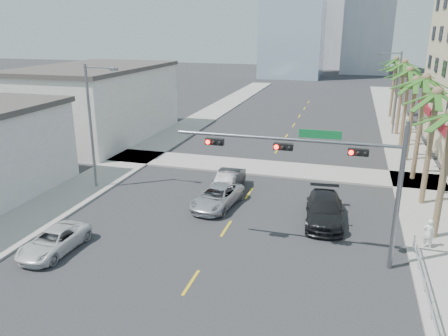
% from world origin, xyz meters
% --- Properties ---
extents(sidewalk_right, '(4.00, 120.00, 0.15)m').
position_xyz_m(sidewalk_right, '(12.00, 20.00, 0.07)').
color(sidewalk_right, gray).
rests_on(sidewalk_right, ground).
extents(sidewalk_left, '(4.00, 120.00, 0.15)m').
position_xyz_m(sidewalk_left, '(-12.00, 20.00, 0.07)').
color(sidewalk_left, gray).
rests_on(sidewalk_left, ground).
extents(sidewalk_cross, '(80.00, 4.00, 0.15)m').
position_xyz_m(sidewalk_cross, '(0.00, 22.00, 0.07)').
color(sidewalk_cross, gray).
rests_on(sidewalk_cross, ground).
extents(building_left_far, '(11.00, 18.00, 7.20)m').
position_xyz_m(building_left_far, '(-19.50, 28.00, 3.60)').
color(building_left_far, beige).
rests_on(building_left_far, ground).
extents(traffic_signal_mast, '(11.12, 0.54, 7.20)m').
position_xyz_m(traffic_signal_mast, '(5.78, 7.95, 5.06)').
color(traffic_signal_mast, slate).
rests_on(traffic_signal_mast, ground).
extents(palm_tree_1, '(4.80, 4.80, 8.16)m').
position_xyz_m(palm_tree_1, '(11.60, 17.20, 7.43)').
color(palm_tree_1, brown).
rests_on(palm_tree_1, ground).
extents(palm_tree_2, '(4.80, 4.80, 8.52)m').
position_xyz_m(palm_tree_2, '(11.60, 22.40, 7.78)').
color(palm_tree_2, brown).
rests_on(palm_tree_2, ground).
extents(palm_tree_3, '(4.80, 4.80, 7.80)m').
position_xyz_m(palm_tree_3, '(11.60, 27.60, 7.08)').
color(palm_tree_3, brown).
rests_on(palm_tree_3, ground).
extents(palm_tree_4, '(4.80, 4.80, 8.16)m').
position_xyz_m(palm_tree_4, '(11.60, 32.80, 7.43)').
color(palm_tree_4, brown).
rests_on(palm_tree_4, ground).
extents(palm_tree_5, '(4.80, 4.80, 8.52)m').
position_xyz_m(palm_tree_5, '(11.60, 38.00, 7.78)').
color(palm_tree_5, brown).
rests_on(palm_tree_5, ground).
extents(palm_tree_6, '(4.80, 4.80, 7.80)m').
position_xyz_m(palm_tree_6, '(11.60, 43.20, 7.08)').
color(palm_tree_6, brown).
rests_on(palm_tree_6, ground).
extents(palm_tree_7, '(4.80, 4.80, 8.16)m').
position_xyz_m(palm_tree_7, '(11.60, 48.40, 7.43)').
color(palm_tree_7, brown).
rests_on(palm_tree_7, ground).
extents(streetlight_left, '(2.55, 0.25, 9.00)m').
position_xyz_m(streetlight_left, '(-11.00, 14.00, 5.06)').
color(streetlight_left, slate).
rests_on(streetlight_left, ground).
extents(streetlight_right, '(2.55, 0.25, 9.00)m').
position_xyz_m(streetlight_right, '(11.00, 38.00, 5.06)').
color(streetlight_right, slate).
rests_on(streetlight_right, ground).
extents(guardrail, '(0.08, 8.08, 1.00)m').
position_xyz_m(guardrail, '(10.30, 6.00, 0.67)').
color(guardrail, silver).
rests_on(guardrail, ground).
extents(car_parked_far, '(2.20, 4.46, 1.22)m').
position_xyz_m(car_parked_far, '(-7.99, 4.78, 0.61)').
color(car_parked_far, silver).
rests_on(car_parked_far, ground).
extents(car_lane_left, '(1.63, 4.59, 1.51)m').
position_xyz_m(car_lane_left, '(-1.56, 16.00, 0.75)').
color(car_lane_left, black).
rests_on(car_lane_left, ground).
extents(car_lane_center, '(2.91, 5.19, 1.37)m').
position_xyz_m(car_lane_center, '(-1.50, 13.06, 0.69)').
color(car_lane_center, silver).
rests_on(car_lane_center, ground).
extents(car_lane_right, '(2.63, 5.61, 1.58)m').
position_xyz_m(car_lane_right, '(5.48, 12.62, 0.79)').
color(car_lane_right, black).
rests_on(car_lane_right, ground).
extents(pedestrian, '(0.59, 0.39, 1.62)m').
position_xyz_m(pedestrian, '(11.03, 10.53, 0.96)').
color(pedestrian, white).
rests_on(pedestrian, sidewalk_right).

